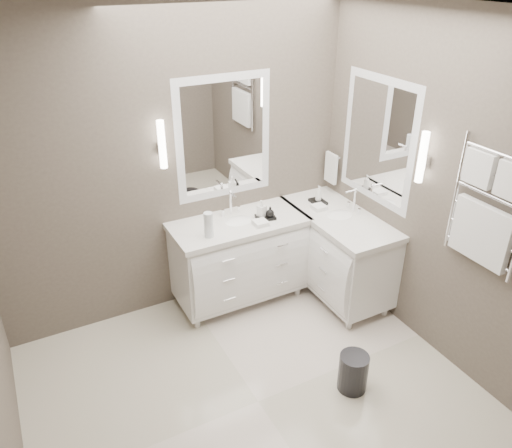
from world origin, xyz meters
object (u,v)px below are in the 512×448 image
vanity_right (336,249)px  towel_ladder (486,214)px  waste_bin (353,372)px  vanity_back (239,255)px

vanity_right → towel_ladder: size_ratio=1.38×
waste_bin → vanity_right: bearing=60.8°
vanity_right → waste_bin: bearing=-119.2°
towel_ladder → waste_bin: (-0.85, 0.19, -1.24)m
vanity_back → towel_ladder: towel_ladder is taller
vanity_right → vanity_back: bearing=159.6°
vanity_right → towel_ladder: (0.23, -1.30, 0.91)m
vanity_back → vanity_right: same height
towel_ladder → vanity_back: bearing=124.1°
vanity_back → waste_bin: size_ratio=3.95×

